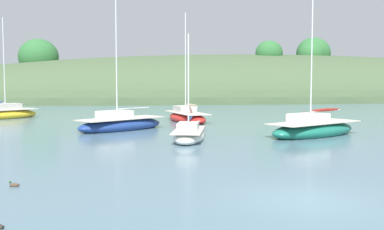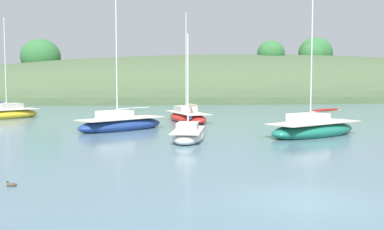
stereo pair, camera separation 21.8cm
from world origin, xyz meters
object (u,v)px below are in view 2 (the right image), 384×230
Objects in this scene: sailboat_orange_cutter at (4,114)px; sailboat_grey_yawl at (188,135)px; duck_lone_left at (11,185)px; sailboat_blue_center at (187,117)px; sailboat_red_portside at (121,124)px; sailboat_black_sloop at (313,129)px; mooring_buoy_channel at (305,114)px.

sailboat_orange_cutter is 1.49× the size of sailboat_grey_yawl.
duck_lone_left is (-8.28, -11.24, -0.30)m from sailboat_grey_yawl.
sailboat_orange_cutter is 1.01× the size of sailboat_blue_center.
sailboat_black_sloop is (12.79, -6.12, 0.02)m from sailboat_red_portside.
sailboat_black_sloop reaches higher than mooring_buoy_channel.
sailboat_orange_cutter is 0.96× the size of sailboat_black_sloop.
sailboat_grey_yawl is at bearing 53.62° from duck_lone_left.
sailboat_red_portside reaches higher than sailboat_blue_center.
sailboat_grey_yawl is 0.65× the size of sailboat_black_sloop.
sailboat_blue_center is at bearing -20.87° from sailboat_orange_cutter.
sailboat_red_portside is 18.68m from duck_lone_left.
sailboat_black_sloop is at bearing -61.34° from sailboat_blue_center.
sailboat_red_portside is at bearing 120.21° from sailboat_grey_yawl.
sailboat_blue_center is 15.11m from mooring_buoy_channel.
mooring_buoy_channel is (16.06, 18.74, -0.23)m from sailboat_grey_yawl.
sailboat_red_portside is at bearing 154.42° from sailboat_black_sloop.
sailboat_black_sloop is 19.35m from mooring_buoy_channel.
duck_lone_left is at bearing -129.08° from mooring_buoy_channel.
sailboat_blue_center is (6.13, 6.06, -0.02)m from sailboat_red_portside.
sailboat_blue_center is at bearing 66.86° from duck_lone_left.
duck_lone_left is (-10.36, -24.24, -0.37)m from sailboat_blue_center.
mooring_buoy_channel reaches higher than duck_lone_left.
sailboat_grey_yawl reaches higher than mooring_buoy_channel.
mooring_buoy_channel is at bearing 30.38° from sailboat_red_portside.
sailboat_orange_cutter is at bearing 127.85° from sailboat_grey_yawl.
sailboat_orange_cutter reaches higher than sailboat_grey_yawl.
sailboat_grey_yawl is (15.24, -19.61, -0.08)m from sailboat_orange_cutter.
sailboat_orange_cutter reaches higher than duck_lone_left.
sailboat_blue_center is (17.32, -6.60, -0.01)m from sailboat_orange_cutter.
mooring_buoy_channel is (13.98, 5.73, -0.31)m from sailboat_blue_center.
sailboat_black_sloop reaches higher than sailboat_blue_center.
sailboat_orange_cutter is 18.54m from sailboat_blue_center.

